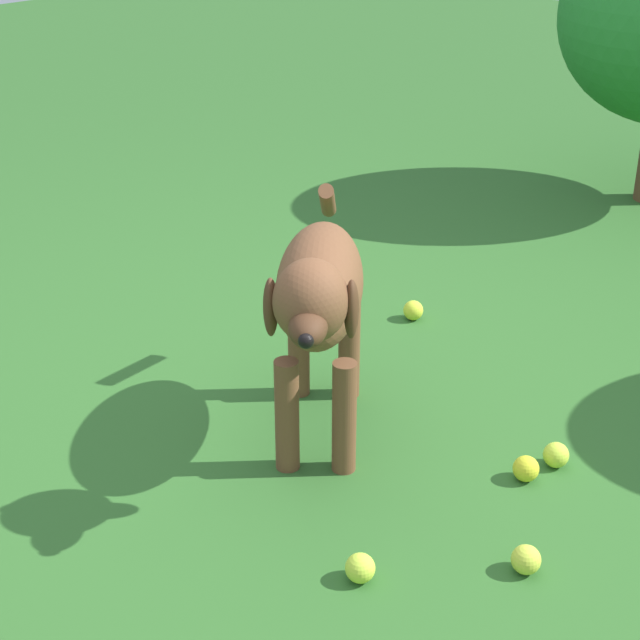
# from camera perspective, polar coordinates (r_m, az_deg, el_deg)

# --- Properties ---
(ground) EXTENTS (14.00, 14.00, 0.00)m
(ground) POSITION_cam_1_polar(r_m,az_deg,el_deg) (2.65, 0.51, -7.05)
(ground) COLOR #2D6026
(dog) EXTENTS (0.77, 0.63, 0.64)m
(dog) POSITION_cam_1_polar(r_m,az_deg,el_deg) (2.46, -0.08, 1.37)
(dog) COLOR brown
(dog) RESTS_ON ground
(tennis_ball_0) EXTENTS (0.07, 0.07, 0.07)m
(tennis_ball_0) POSITION_cam_1_polar(r_m,az_deg,el_deg) (2.20, 2.32, -14.03)
(tennis_ball_0) COLOR #C7E43E
(tennis_ball_0) RESTS_ON ground
(tennis_ball_1) EXTENTS (0.07, 0.07, 0.07)m
(tennis_ball_1) POSITION_cam_1_polar(r_m,az_deg,el_deg) (2.27, 11.73, -13.31)
(tennis_ball_1) COLOR #C9D83E
(tennis_ball_1) RESTS_ON ground
(tennis_ball_2) EXTENTS (0.07, 0.07, 0.07)m
(tennis_ball_2) POSITION_cam_1_polar(r_m,az_deg,el_deg) (2.61, 13.38, -7.54)
(tennis_ball_2) COLOR #C3DF3B
(tennis_ball_2) RESTS_ON ground
(tennis_ball_3) EXTENTS (0.07, 0.07, 0.07)m
(tennis_ball_3) POSITION_cam_1_polar(r_m,az_deg,el_deg) (3.29, 5.37, 0.56)
(tennis_ball_3) COLOR #CBDA33
(tennis_ball_3) RESTS_ON ground
(tennis_ball_4) EXTENTS (0.07, 0.07, 0.07)m
(tennis_ball_4) POSITION_cam_1_polar(r_m,az_deg,el_deg) (2.55, 11.73, -8.35)
(tennis_ball_4) COLOR yellow
(tennis_ball_4) RESTS_ON ground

